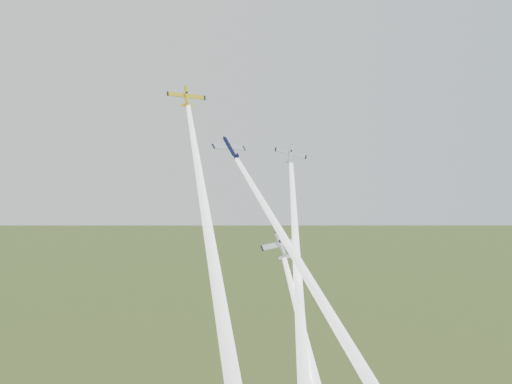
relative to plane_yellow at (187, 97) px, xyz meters
name	(u,v)px	position (x,y,z in m)	size (l,w,h in m)	color
plane_yellow	(187,97)	(0.00, 0.00, 0.00)	(8.52, 8.45, 1.33)	yellow
smoke_trail_yellow	(208,228)	(0.07, -26.72, -25.90)	(2.70, 2.70, 68.02)	white
plane_navy	(230,148)	(8.79, -4.33, -11.24)	(8.35, 8.29, 1.31)	#0E113E
smoke_trail_navy	(317,293)	(19.59, -29.66, -37.92)	(2.70, 2.70, 70.28)	white
plane_silver_right	(291,154)	(23.62, 0.09, -12.37)	(7.44, 7.38, 1.17)	silver
smoke_trail_silver_right	(299,302)	(16.91, -27.61, -39.98)	(2.70, 2.70, 72.95)	white
plane_silver_low	(281,246)	(16.35, -17.44, -30.84)	(7.95, 7.89, 1.25)	silver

